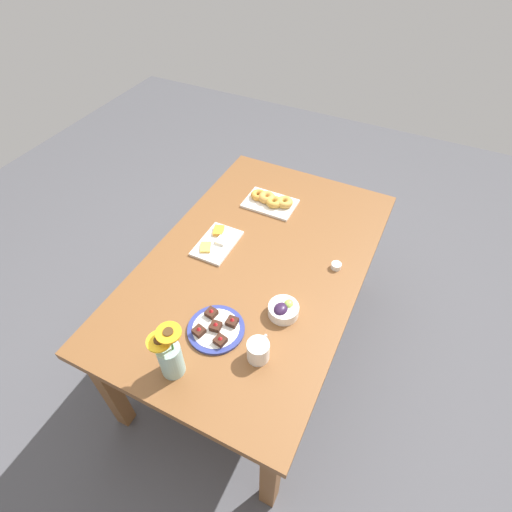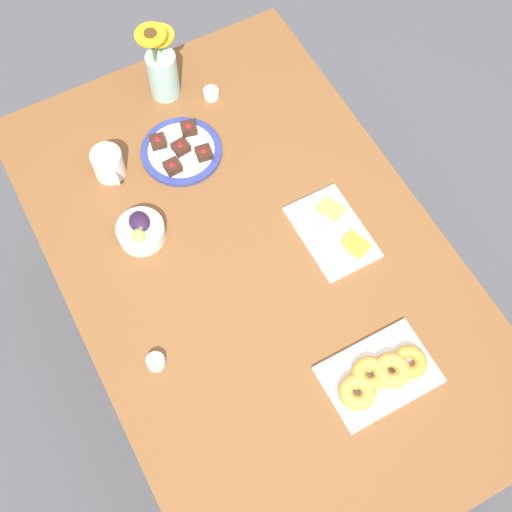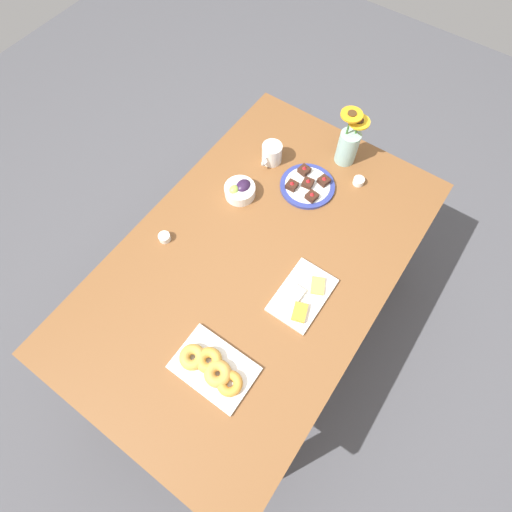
{
  "view_description": "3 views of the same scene",
  "coord_description": "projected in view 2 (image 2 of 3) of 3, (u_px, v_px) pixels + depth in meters",
  "views": [
    {
      "loc": [
        -1.18,
        -0.58,
        2.15
      ],
      "look_at": [
        0.0,
        0.0,
        0.78
      ],
      "focal_mm": 28.0,
      "sensor_mm": 36.0,
      "label": 1
    },
    {
      "loc": [
        0.75,
        -0.4,
        2.48
      ],
      "look_at": [
        0.0,
        0.0,
        0.78
      ],
      "focal_mm": 50.0,
      "sensor_mm": 36.0,
      "label": 2
    },
    {
      "loc": [
        0.57,
        0.4,
        2.16
      ],
      "look_at": [
        0.0,
        0.0,
        0.78
      ],
      "focal_mm": 28.0,
      "sensor_mm": 36.0,
      "label": 3
    }
  ],
  "objects": [
    {
      "name": "ground_plane",
      "position": [
        256.0,
        351.0,
        2.6
      ],
      "size": [
        6.0,
        6.0,
        0.0
      ],
      "primitive_type": "plane",
      "color": "#4C4C51"
    },
    {
      "name": "dining_table",
      "position": [
        256.0,
        276.0,
        2.02
      ],
      "size": [
        1.6,
        1.0,
        0.74
      ],
      "color": "brown",
      "rests_on": "ground_plane"
    },
    {
      "name": "coffee_mug",
      "position": [
        108.0,
        164.0,
        2.03
      ],
      "size": [
        0.12,
        0.09,
        0.09
      ],
      "color": "white",
      "rests_on": "dining_table"
    },
    {
      "name": "grape_bowl",
      "position": [
        141.0,
        230.0,
        1.95
      ],
      "size": [
        0.13,
        0.13,
        0.07
      ],
      "color": "white",
      "rests_on": "dining_table"
    },
    {
      "name": "cheese_platter",
      "position": [
        334.0,
        233.0,
        1.97
      ],
      "size": [
        0.26,
        0.17,
        0.03
      ],
      "color": "white",
      "rests_on": "dining_table"
    },
    {
      "name": "croissant_platter",
      "position": [
        380.0,
        375.0,
        1.78
      ],
      "size": [
        0.19,
        0.28,
        0.05
      ],
      "color": "white",
      "rests_on": "dining_table"
    },
    {
      "name": "jam_cup_honey",
      "position": [
        211.0,
        93.0,
        2.18
      ],
      "size": [
        0.05,
        0.05,
        0.03
      ],
      "color": "white",
      "rests_on": "dining_table"
    },
    {
      "name": "jam_cup_berry",
      "position": [
        156.0,
        362.0,
        1.8
      ],
      "size": [
        0.05,
        0.05,
        0.03
      ],
      "color": "white",
      "rests_on": "dining_table"
    },
    {
      "name": "dessert_plate",
      "position": [
        181.0,
        151.0,
        2.09
      ],
      "size": [
        0.24,
        0.24,
        0.05
      ],
      "color": "navy",
      "rests_on": "dining_table"
    },
    {
      "name": "flower_vase",
      "position": [
        162.0,
        71.0,
        2.12
      ],
      "size": [
        0.11,
        0.12,
        0.27
      ],
      "color": "#99C1B7",
      "rests_on": "dining_table"
    }
  ]
}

